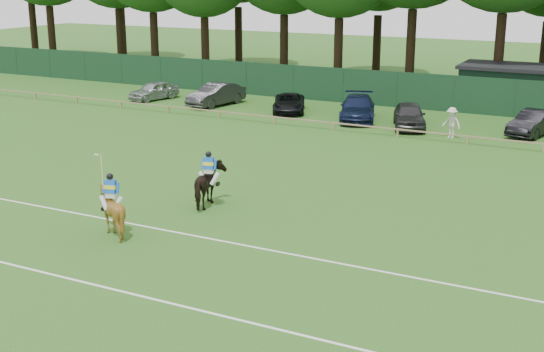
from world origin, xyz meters
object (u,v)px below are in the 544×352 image
Objects in this scene: horse_dark at (209,185)px; horse_chestnut at (112,211)px; sedan_silver at (154,91)px; estate_black at (534,123)px; sedan_navy at (358,108)px; spectator_left at (452,123)px; suv_black at (289,103)px; sedan_grey at (216,95)px; hatch_grey at (409,115)px; utility_shed at (523,88)px.

horse_chestnut is (-1.40, -4.42, 0.01)m from horse_dark.
estate_black reaches higher than sedan_silver.
sedan_navy is 7.05m from spectator_left.
estate_black is (15.81, 0.06, 0.11)m from suv_black.
sedan_grey reaches higher than sedan_silver.
hatch_grey is 2.56× the size of spectator_left.
sedan_silver is 0.91× the size of estate_black.
horse_dark is 1.19× the size of spectator_left.
sedan_navy reaches higher than estate_black.
sedan_grey reaches higher than estate_black.
sedan_navy is 10.74m from estate_black.
hatch_grey is (8.75, -1.27, 0.16)m from suv_black.
horse_dark reaches higher than suv_black.
suv_black is at bearing -96.94° from horse_chestnut.
sedan_silver is 11.02m from suv_black.
horse_chestnut is at bearing -42.80° from sedan_silver.
spectator_left is at bearing -37.14° from suv_black.
horse_chestnut is 0.45× the size of sedan_silver.
horse_chestnut is 26.77m from estate_black.
horse_dark reaches higher than sedan_grey.
spectator_left reaches higher than hatch_grey.
horse_dark reaches higher than sedan_silver.
sedan_silver is 0.85× the size of sedan_grey.
horse_chestnut is at bearing -99.16° from estate_black.
spectator_left is at bearing -38.66° from sedan_navy.
horse_chestnut is 0.41× the size of suv_black.
sedan_navy is 2.98× the size of spectator_left.
hatch_grey is (14.44, -1.14, -0.01)m from sedan_grey.
utility_shed is at bearing -120.93° from horse_dark.
hatch_grey is 10.63m from utility_shed.
horse_chestnut is at bearing 57.52° from horse_dark.
horse_dark is 18.75m from hatch_grey.
horse_dark is at bearing -100.69° from estate_black.
horse_dark is 25.91m from sedan_silver.
sedan_silver is at bearing 157.07° from hatch_grey.
hatch_grey reaches higher than suv_black.
suv_black is (-4.55, 24.23, -0.28)m from horse_chestnut.
sedan_grey is (-11.63, 19.68, -0.11)m from horse_dark.
utility_shed is (2.21, 10.81, 0.65)m from spectator_left.
spectator_left is (2.94, -1.55, 0.11)m from hatch_grey.
horse_chestnut is 33.56m from utility_shed.
estate_black is at bearing -132.44° from horse_chestnut.
utility_shed is at bearing 6.28° from suv_black.
utility_shed is at bearing 119.15° from estate_black.
utility_shed reaches higher than estate_black.
suv_black is at bearing 151.83° from hatch_grey.
suv_black is 5.09m from sedan_navy.
horse_chestnut is 22.57m from spectator_left.
spectator_left is at bearing -126.03° from horse_chestnut.
sedan_navy is 1.20× the size of estate_black.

